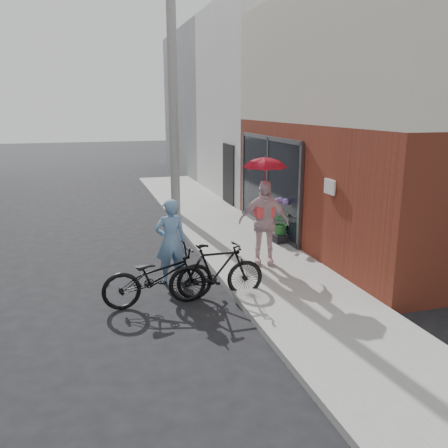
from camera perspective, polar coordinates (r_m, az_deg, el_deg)
name	(u,v)px	position (r m, az deg, el deg)	size (l,w,h in m)	color
ground	(179,292)	(9.02, -5.45, -8.16)	(80.00, 80.00, 0.00)	black
sidewalk	(249,250)	(11.35, 3.03, -3.09)	(2.20, 24.00, 0.12)	gray
curb	(202,254)	(11.03, -2.68, -3.60)	(0.12, 24.00, 0.12)	#9E9E99
brick_building	(440,122)	(13.45, 24.50, 11.08)	(8.09, 8.00, 6.00)	#A4412A
plaster_building	(314,103)	(19.31, 10.78, 14.10)	(8.00, 6.00, 7.00)	silver
east_building_far	(253,104)	(25.75, 3.49, 14.23)	(8.00, 8.00, 7.00)	slate
utility_pole	(173,102)	(14.46, -6.13, 14.36)	(0.28, 0.28, 7.00)	#9E9E99
officer	(171,242)	(9.23, -6.43, -2.11)	(0.62, 0.41, 1.69)	#6E98C3
bike_left	(159,276)	(8.37, -7.88, -6.25)	(0.69, 1.97, 1.03)	black
bike_right	(217,271)	(8.51, -0.89, -5.70)	(0.49, 1.75, 1.05)	black
kimono_woman	(264,222)	(9.98, 4.80, 0.18)	(1.05, 0.44, 1.79)	beige
parasol	(265,162)	(9.76, 4.95, 7.47)	(0.86, 0.86, 0.76)	red
planter	(281,238)	(11.80, 6.83, -1.70)	(0.38, 0.38, 0.20)	black
potted_plant	(281,223)	(11.70, 6.89, 0.16)	(0.53, 0.46, 0.59)	#27632A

